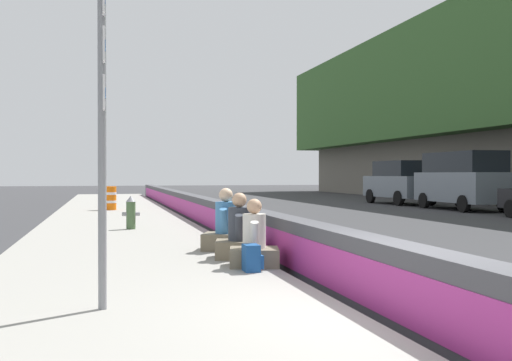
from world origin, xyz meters
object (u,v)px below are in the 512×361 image
object	(u,v)px
parked_car_midline	(400,182)
parked_car_fourth	(462,179)
route_sign_post	(103,113)
seated_person_foreground	(254,245)
backpack	(252,258)
seated_person_rear	(226,230)
seated_person_middle	(239,238)
construction_barrel	(110,198)
fire_hydrant	(131,212)

from	to	relation	value
parked_car_midline	parked_car_fourth	bearing A→B (deg)	-178.00
route_sign_post	seated_person_foreground	size ratio (longest dim) A/B	3.40
seated_person_foreground	backpack	size ratio (longest dim) A/B	2.65
route_sign_post	seated_person_rear	xyz separation A→B (m)	(4.75, -2.27, -1.72)
route_sign_post	seated_person_rear	distance (m)	5.54
seated_person_middle	construction_barrel	bearing A→B (deg)	7.65
seated_person_rear	parked_car_midline	size ratio (longest dim) A/B	0.24
seated_person_rear	backpack	xyz separation A→B (m)	(-2.65, 0.13, -0.17)
seated_person_middle	seated_person_rear	distance (m)	1.19
parked_car_fourth	parked_car_midline	bearing A→B (deg)	2.00
seated_person_foreground	parked_car_fourth	world-z (taller)	parked_car_fourth
construction_barrel	parked_car_fourth	xyz separation A→B (m)	(-1.33, -15.12, 0.73)
seated_person_middle	seated_person_rear	bearing A→B (deg)	0.18
route_sign_post	fire_hydrant	bearing A→B (deg)	-4.12
seated_person_foreground	seated_person_rear	world-z (taller)	seated_person_rear
seated_person_rear	backpack	distance (m)	2.66
backpack	route_sign_post	bearing A→B (deg)	134.46
seated_person_rear	parked_car_midline	xyz separation A→B (m)	(18.13, -12.90, 0.67)
fire_hydrant	construction_barrel	xyz separation A→B (m)	(9.01, 0.46, 0.03)
seated_person_middle	route_sign_post	bearing A→B (deg)	147.46
backpack	construction_barrel	bearing A→B (deg)	6.54
fire_hydrant	backpack	xyz separation A→B (m)	(-7.60, -1.45, -0.25)
parked_car_fourth	route_sign_post	bearing A→B (deg)	138.53
fire_hydrant	backpack	size ratio (longest dim) A/B	2.20
construction_barrel	backpack	bearing A→B (deg)	-173.46
parked_car_fourth	fire_hydrant	bearing A→B (deg)	117.64
seated_person_middle	parked_car_fourth	size ratio (longest dim) A/B	0.22
seated_person_rear	construction_barrel	world-z (taller)	seated_person_rear
fire_hydrant	seated_person_foreground	size ratio (longest dim) A/B	0.83
seated_person_foreground	parked_car_fourth	distance (m)	19.75
fire_hydrant	construction_barrel	size ratio (longest dim) A/B	0.93
backpack	parked_car_fourth	distance (m)	20.22
seated_person_foreground	construction_barrel	xyz separation A→B (m)	(16.12, 2.06, 0.15)
fire_hydrant	seated_person_rear	bearing A→B (deg)	-162.37
backpack	parked_car_midline	world-z (taller)	parked_car_midline
fire_hydrant	seated_person_middle	size ratio (longest dim) A/B	0.78
route_sign_post	fire_hydrant	distance (m)	9.86
seated_person_foreground	backpack	bearing A→B (deg)	162.37
route_sign_post	fire_hydrant	xyz separation A→B (m)	(9.70, -0.70, -1.65)
seated_person_rear	fire_hydrant	bearing A→B (deg)	17.63
construction_barrel	parked_car_fourth	world-z (taller)	parked_car_fourth
route_sign_post	parked_car_fourth	world-z (taller)	route_sign_post
fire_hydrant	parked_car_fourth	size ratio (longest dim) A/B	0.17
seated_person_foreground	backpack	world-z (taller)	seated_person_foreground
seated_person_rear	construction_barrel	distance (m)	14.10
fire_hydrant	parked_car_fourth	world-z (taller)	parked_car_fourth
route_sign_post	seated_person_foreground	bearing A→B (deg)	-41.57
fire_hydrant	construction_barrel	distance (m)	9.02
seated_person_middle	parked_car_midline	distance (m)	23.24
parked_car_fourth	seated_person_foreground	bearing A→B (deg)	138.54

